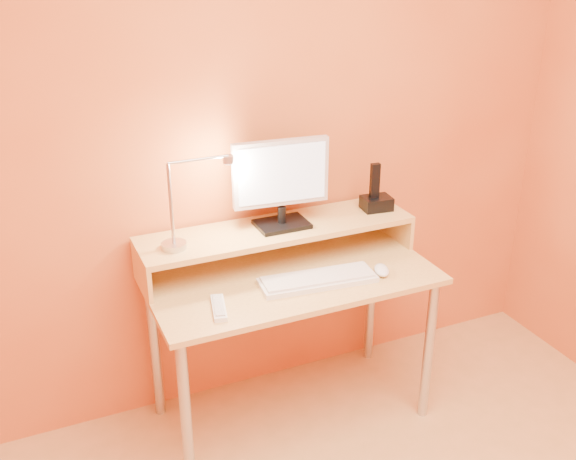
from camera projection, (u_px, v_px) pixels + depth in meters
name	position (u px, v px, depth m)	size (l,w,h in m)	color
wall_back	(261.00, 133.00, 2.83)	(3.00, 0.04, 2.50)	#D4733B
desk_leg_fl	(186.00, 418.00, 2.52)	(0.04, 0.04, 0.69)	#B5B5BA
desk_leg_fr	(428.00, 351.00, 2.93)	(0.04, 0.04, 0.69)	#B5B5BA
desk_leg_bl	(155.00, 349.00, 2.94)	(0.04, 0.04, 0.69)	#B5B5BA
desk_leg_br	(371.00, 298.00, 3.35)	(0.04, 0.04, 0.69)	#B5B5BA
desk_lower	(292.00, 278.00, 2.79)	(1.20, 0.60, 0.03)	#E5B768
shelf_riser_left	(142.00, 272.00, 2.66)	(0.02, 0.30, 0.14)	#E5B768
shelf_riser_right	(394.00, 224.00, 3.10)	(0.02, 0.30, 0.14)	#E5B768
desk_shelf	(277.00, 229.00, 2.85)	(1.20, 0.30, 0.03)	#E5B768
monitor_foot	(282.00, 224.00, 2.85)	(0.22, 0.16, 0.02)	black
monitor_neck	(282.00, 215.00, 2.83)	(0.04, 0.04, 0.07)	black
monitor_panel	(281.00, 173.00, 2.76)	(0.41, 0.04, 0.28)	silver
monitor_back	(279.00, 171.00, 2.78)	(0.37, 0.01, 0.24)	black
monitor_screen	(282.00, 174.00, 2.75)	(0.37, 0.00, 0.24)	white
lamp_base	(174.00, 246.00, 2.64)	(0.10, 0.10, 0.03)	#B5B5BA
lamp_post	(171.00, 204.00, 2.57)	(0.01, 0.01, 0.33)	#B5B5BA
lamp_arm	(198.00, 159.00, 2.55)	(0.01, 0.01, 0.24)	#B5B5BA
lamp_head	(228.00, 159.00, 2.60)	(0.04, 0.04, 0.03)	#B5B5BA
lamp_bulb	(228.00, 163.00, 2.60)	(0.03, 0.03, 0.00)	#FFEAC6
phone_dock	(376.00, 203.00, 3.01)	(0.13, 0.10, 0.06)	black
phone_handset	(375.00, 181.00, 2.96)	(0.04, 0.03, 0.16)	black
phone_led	(391.00, 206.00, 2.98)	(0.01, 0.00, 0.04)	#1515F3
keyboard	(318.00, 280.00, 2.72)	(0.48, 0.15, 0.02)	white
mouse	(382.00, 270.00, 2.78)	(0.06, 0.11, 0.04)	white
remote_control	(219.00, 308.00, 2.52)	(0.05, 0.18, 0.02)	white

